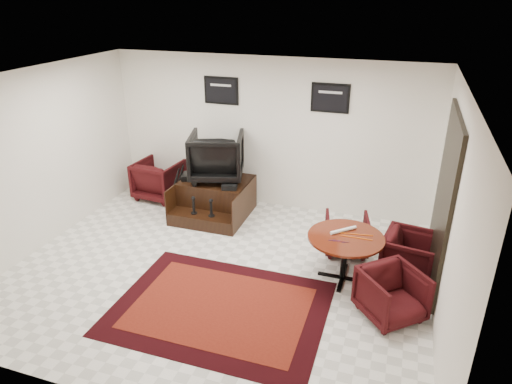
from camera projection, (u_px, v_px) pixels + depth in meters
ground at (218, 271)px, 6.78m from camera, size 6.00×6.00×0.00m
room_shell at (246, 158)px, 6.05m from camera, size 6.02×5.02×2.81m
area_rug at (220, 308)px, 5.99m from camera, size 2.74×2.06×0.01m
shine_podium at (215, 199)px, 8.43m from camera, size 1.26×1.29×0.65m
shine_chair at (216, 154)px, 8.21m from camera, size 1.13×1.09×0.96m
shoes_pair at (189, 176)px, 8.36m from camera, size 0.29×0.34×0.11m
polish_kit at (229, 187)px, 7.94m from camera, size 0.29×0.23×0.09m
umbrella_black at (174, 189)px, 8.43m from camera, size 0.34×0.13×0.92m
umbrella_hooked at (178, 185)px, 8.58m from camera, size 0.34×0.13×0.92m
armchair_side at (159, 178)px, 9.05m from camera, size 0.88×0.83×0.84m
meeting_table at (346, 242)px, 6.37m from camera, size 1.06×1.06×0.70m
table_chair_back at (347, 232)px, 7.18m from camera, size 0.77×0.74×0.68m
table_chair_window at (410, 254)px, 6.52m from camera, size 0.79×0.83×0.75m
table_chair_corner at (392, 292)px, 5.71m from camera, size 0.96×0.96×0.72m
paper_roll at (343, 230)px, 6.45m from camera, size 0.34×0.33×0.05m
table_clutter at (353, 237)px, 6.31m from camera, size 0.57×0.33×0.01m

